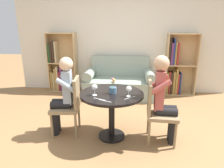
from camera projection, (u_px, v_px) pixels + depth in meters
ground_plane at (112, 136)px, 3.09m from camera, size 16.00×16.00×0.00m
back_wall at (121, 37)px, 4.86m from camera, size 5.20×0.05×2.70m
round_table at (112, 102)px, 2.92m from camera, size 0.93×0.93×0.71m
couch at (119, 83)px, 4.76m from camera, size 1.61×0.80×0.92m
bookshelf_left at (60, 66)px, 5.06m from camera, size 0.70×0.28×1.46m
bookshelf_right at (177, 68)px, 4.78m from camera, size 0.70×0.28×1.46m
chair_left at (70, 103)px, 3.07m from camera, size 0.47×0.47×0.90m
chair_right at (157, 110)px, 2.85m from camera, size 0.44×0.44×0.90m
person_left at (63, 94)px, 3.02m from camera, size 0.44×0.37×1.22m
person_right at (164, 98)px, 2.78m from camera, size 0.43×0.35×1.28m
wine_glass_left at (95, 88)px, 2.76m from camera, size 0.08×0.08×0.16m
wine_glass_right at (129, 89)px, 2.72m from camera, size 0.08×0.08×0.15m
flower_vase at (113, 89)px, 2.85m from camera, size 0.11×0.11×0.23m
knife_left_setting at (100, 99)px, 2.65m from camera, size 0.18×0.09×0.00m
fork_left_setting at (130, 98)px, 2.69m from camera, size 0.15×0.13×0.00m
knife_right_setting at (105, 101)px, 2.58m from camera, size 0.18×0.09×0.00m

